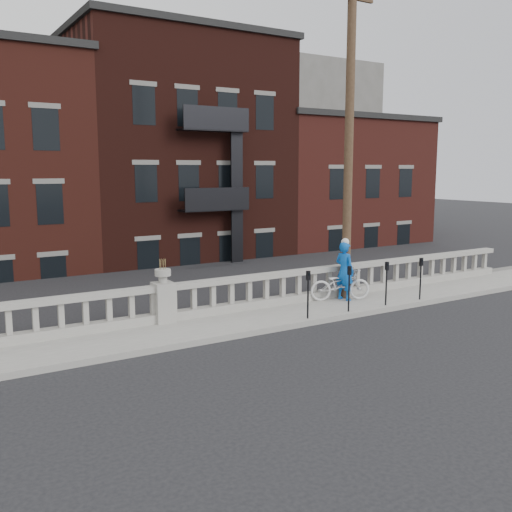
# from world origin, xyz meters

# --- Properties ---
(ground) EXTENTS (120.00, 120.00, 0.00)m
(ground) POSITION_xyz_m (0.00, 0.00, 0.00)
(ground) COLOR black
(ground) RESTS_ON ground
(sidewalk) EXTENTS (32.00, 2.20, 0.15)m
(sidewalk) POSITION_xyz_m (0.00, 3.00, 0.07)
(sidewalk) COLOR gray
(sidewalk) RESTS_ON ground
(balustrade) EXTENTS (28.00, 0.34, 1.03)m
(balustrade) POSITION_xyz_m (0.00, 3.95, 0.64)
(balustrade) COLOR gray
(balustrade) RESTS_ON sidewalk
(planter_pedestal) EXTENTS (0.55, 0.55, 1.76)m
(planter_pedestal) POSITION_xyz_m (0.00, 3.95, 0.83)
(planter_pedestal) COLOR gray
(planter_pedestal) RESTS_ON sidewalk
(lower_level) EXTENTS (80.00, 44.00, 20.80)m
(lower_level) POSITION_xyz_m (0.56, 23.04, 2.63)
(lower_level) COLOR #605E59
(lower_level) RESTS_ON ground
(utility_pole) EXTENTS (1.60, 0.28, 10.00)m
(utility_pole) POSITION_xyz_m (6.20, 3.60, 5.24)
(utility_pole) COLOR #422D1E
(utility_pole) RESTS_ON sidewalk
(parking_meter_a) EXTENTS (0.10, 0.09, 1.36)m
(parking_meter_a) POSITION_xyz_m (3.59, 2.15, 1.00)
(parking_meter_a) COLOR black
(parking_meter_a) RESTS_ON sidewalk
(parking_meter_b) EXTENTS (0.10, 0.09, 1.36)m
(parking_meter_b) POSITION_xyz_m (5.09, 2.15, 1.00)
(parking_meter_b) COLOR black
(parking_meter_b) RESTS_ON sidewalk
(parking_meter_c) EXTENTS (0.10, 0.09, 1.36)m
(parking_meter_c) POSITION_xyz_m (6.59, 2.15, 1.00)
(parking_meter_c) COLOR black
(parking_meter_c) RESTS_ON sidewalk
(parking_meter_d) EXTENTS (0.10, 0.09, 1.36)m
(parking_meter_d) POSITION_xyz_m (8.09, 2.15, 1.00)
(parking_meter_d) COLOR black
(parking_meter_d) RESTS_ON sidewalk
(bicycle) EXTENTS (2.08, 1.33, 1.03)m
(bicycle) POSITION_xyz_m (5.84, 3.43, 0.67)
(bicycle) COLOR silver
(bicycle) RESTS_ON sidewalk
(cyclist) EXTENTS (0.58, 0.76, 1.89)m
(cyclist) POSITION_xyz_m (5.99, 3.41, 1.09)
(cyclist) COLOR blue
(cyclist) RESTS_ON sidewalk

